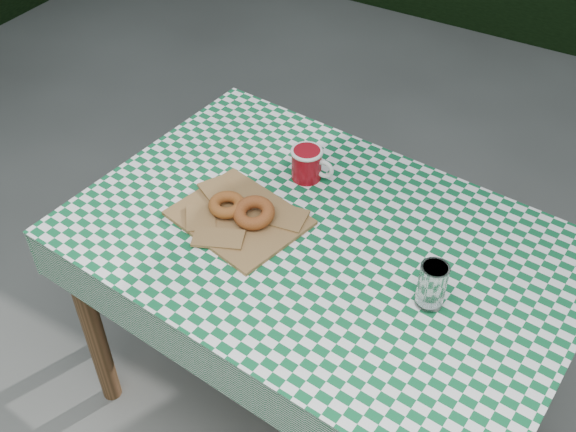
{
  "coord_description": "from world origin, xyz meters",
  "views": [
    {
      "loc": [
        0.68,
        -1.04,
        1.96
      ],
      "look_at": [
        0.03,
        0.07,
        0.79
      ],
      "focal_mm": 42.27,
      "sensor_mm": 36.0,
      "label": 1
    }
  ],
  "objects_px": {
    "table": "(318,332)",
    "drinking_glass": "(432,285)",
    "coffee_mug": "(307,164)",
    "paper_bag": "(239,217)"
  },
  "relations": [
    {
      "from": "paper_bag",
      "to": "drinking_glass",
      "type": "bearing_deg",
      "value": -1.63
    },
    {
      "from": "paper_bag",
      "to": "coffee_mug",
      "type": "distance_m",
      "value": 0.25
    },
    {
      "from": "coffee_mug",
      "to": "paper_bag",
      "type": "bearing_deg",
      "value": -109.68
    },
    {
      "from": "table",
      "to": "coffee_mug",
      "type": "xyz_separation_m",
      "value": [
        -0.16,
        0.2,
        0.43
      ]
    },
    {
      "from": "paper_bag",
      "to": "drinking_glass",
      "type": "relative_size",
      "value": 2.72
    },
    {
      "from": "coffee_mug",
      "to": "table",
      "type": "bearing_deg",
      "value": -56.07
    },
    {
      "from": "table",
      "to": "paper_bag",
      "type": "relative_size",
      "value": 3.91
    },
    {
      "from": "table",
      "to": "drinking_glass",
      "type": "height_order",
      "value": "drinking_glass"
    },
    {
      "from": "paper_bag",
      "to": "coffee_mug",
      "type": "xyz_separation_m",
      "value": [
        0.07,
        0.24,
        0.04
      ]
    },
    {
      "from": "table",
      "to": "coffee_mug",
      "type": "bearing_deg",
      "value": 133.8
    }
  ]
}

